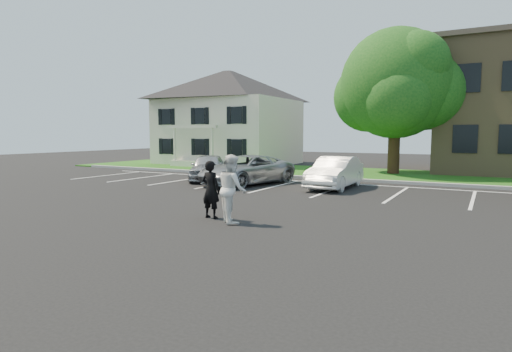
# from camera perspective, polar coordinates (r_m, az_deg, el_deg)

# --- Properties ---
(ground_plane) EXTENTS (90.00, 90.00, 0.00)m
(ground_plane) POSITION_cam_1_polar(r_m,az_deg,el_deg) (12.07, -2.30, -6.33)
(ground_plane) COLOR black
(ground_plane) RESTS_ON ground
(curb) EXTENTS (40.00, 0.30, 0.15)m
(curb) POSITION_cam_1_polar(r_m,az_deg,el_deg) (23.06, 13.27, -0.52)
(curb) COLOR gray
(curb) RESTS_ON ground
(grass_strip) EXTENTS (44.00, 8.00, 0.08)m
(grass_strip) POSITION_cam_1_polar(r_m,az_deg,el_deg) (26.93, 15.55, 0.22)
(grass_strip) COLOR #174F12
(grass_strip) RESTS_ON ground
(stall_lines) EXTENTS (34.00, 5.36, 0.01)m
(stall_lines) POSITION_cam_1_polar(r_m,az_deg,el_deg) (19.79, 14.80, -1.77)
(stall_lines) COLOR white
(stall_lines) RESTS_ON ground
(house) EXTENTS (10.30, 9.22, 7.60)m
(house) POSITION_cam_1_polar(r_m,az_deg,el_deg) (35.66, -3.68, 7.81)
(house) COLOR beige
(house) RESTS_ON ground
(tree) EXTENTS (7.80, 7.20, 8.80)m
(tree) POSITION_cam_1_polar(r_m,az_deg,el_deg) (27.68, 18.37, 11.30)
(tree) COLOR black
(tree) RESTS_ON ground
(man_black_suit) EXTENTS (0.66, 0.46, 1.72)m
(man_black_suit) POSITION_cam_1_polar(r_m,az_deg,el_deg) (12.73, -6.04, -1.80)
(man_black_suit) COLOR black
(man_black_suit) RESTS_ON ground
(man_white_shirt) EXTENTS (1.18, 1.18, 1.93)m
(man_white_shirt) POSITION_cam_1_polar(r_m,az_deg,el_deg) (12.06, -3.21, -1.68)
(man_white_shirt) COLOR white
(man_white_shirt) RESTS_ON ground
(car_silver_west) EXTENTS (3.43, 4.48, 1.42)m
(car_silver_west) POSITION_cam_1_polar(r_m,az_deg,el_deg) (23.04, -6.37, 1.18)
(car_silver_west) COLOR #A7A7AC
(car_silver_west) RESTS_ON ground
(car_silver_minivan) EXTENTS (3.61, 5.64, 1.45)m
(car_silver_minivan) POSITION_cam_1_polar(r_m,az_deg,el_deg) (21.03, -1.27, 0.82)
(car_silver_minivan) COLOR #94979B
(car_silver_minivan) RESTS_ON ground
(car_white_sedan) EXTENTS (1.57, 4.40, 1.45)m
(car_white_sedan) POSITION_cam_1_polar(r_m,az_deg,el_deg) (19.98, 10.50, 0.46)
(car_white_sedan) COLOR white
(car_white_sedan) RESTS_ON ground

